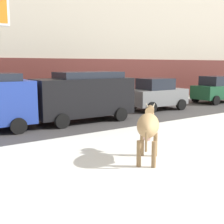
% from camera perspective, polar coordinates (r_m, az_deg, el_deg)
% --- Properties ---
extents(ground_plane, '(120.00, 120.00, 0.00)m').
position_cam_1_polar(ground_plane, '(7.43, 19.00, -12.32)').
color(ground_plane, white).
extents(road_strip, '(60.00, 5.60, 0.01)m').
position_cam_1_polar(road_strip, '(13.99, -10.17, -1.86)').
color(road_strip, '#423F3F').
rests_on(road_strip, ground).
extents(building_facade, '(44.00, 6.10, 13.00)m').
position_cam_1_polar(building_facade, '(20.07, -18.79, 19.76)').
color(building_facade, '#BCB29E').
rests_on(building_facade, ground).
extents(cow_tan, '(1.64, 1.63, 1.54)m').
position_cam_1_polar(cow_tan, '(8.17, 7.04, -2.64)').
color(cow_tan, tan).
rests_on(cow_tan, ground).
extents(car_black_van, '(4.66, 2.23, 2.32)m').
position_cam_1_polar(car_black_van, '(13.82, -5.54, 3.30)').
color(car_black_van, black).
rests_on(car_black_van, ground).
extents(car_grey_hatchback, '(3.55, 2.01, 1.86)m').
position_cam_1_polar(car_grey_hatchback, '(17.46, 8.67, 3.44)').
color(car_grey_hatchback, slate).
rests_on(car_grey_hatchback, ground).
extents(car_darkgreen_hatchback, '(3.55, 2.01, 1.86)m').
position_cam_1_polar(car_darkgreen_hatchback, '(21.78, 19.61, 4.15)').
color(car_darkgreen_hatchback, '#194C2D').
rests_on(car_darkgreen_hatchback, ground).
extents(pedestrian_by_cars, '(0.36, 0.24, 1.73)m').
position_cam_1_polar(pedestrian_by_cars, '(16.51, -17.94, 2.60)').
color(pedestrian_by_cars, '#282833').
rests_on(pedestrian_by_cars, ground).
extents(pedestrian_far_left, '(0.36, 0.24, 1.73)m').
position_cam_1_polar(pedestrian_far_left, '(18.79, -1.91, 3.80)').
color(pedestrian_far_left, '#282833').
rests_on(pedestrian_far_left, ground).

